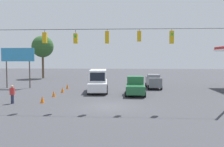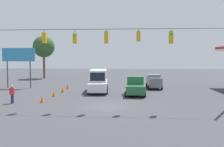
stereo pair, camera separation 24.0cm
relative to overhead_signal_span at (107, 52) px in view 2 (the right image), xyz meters
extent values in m
plane|color=#3D3D42|center=(0.08, -0.87, -4.82)|extent=(140.00, 140.00, 0.00)
cylinder|color=black|center=(0.08, 0.00, 1.87)|extent=(19.77, 0.04, 0.04)
cube|color=gold|center=(-5.25, 0.00, 1.17)|extent=(0.32, 0.36, 1.04)
cylinder|color=black|center=(-5.25, 0.00, 1.78)|extent=(0.03, 0.03, 0.18)
cylinder|color=green|center=(-5.25, 0.19, 1.40)|extent=(0.20, 0.02, 0.20)
cube|color=gold|center=(-2.59, 0.00, 1.27)|extent=(0.32, 0.36, 0.86)
cylinder|color=black|center=(-2.59, 0.00, 1.79)|extent=(0.03, 0.03, 0.17)
cylinder|color=orange|center=(-2.59, 0.19, 1.47)|extent=(0.20, 0.02, 0.20)
cube|color=gold|center=(0.08, 0.00, 1.19)|extent=(0.32, 0.36, 1.01)
cylinder|color=black|center=(0.08, 0.00, 1.79)|extent=(0.03, 0.03, 0.18)
cylinder|color=orange|center=(0.08, 0.19, 1.42)|extent=(0.20, 0.02, 0.20)
cube|color=gold|center=(2.75, 0.00, 1.11)|extent=(0.32, 0.36, 0.84)
cylinder|color=black|center=(2.75, 0.00, 1.70)|extent=(0.03, 0.03, 0.34)
cylinder|color=green|center=(2.75, 0.19, 1.30)|extent=(0.20, 0.02, 0.20)
cube|color=gold|center=(5.41, 0.00, 1.18)|extent=(0.32, 0.36, 0.90)
cylinder|color=black|center=(5.41, 0.00, 1.75)|extent=(0.03, 0.03, 0.24)
cylinder|color=orange|center=(5.41, 0.19, 1.38)|extent=(0.20, 0.02, 0.20)
cube|color=slate|center=(-5.18, -13.89, -3.87)|extent=(1.89, 4.32, 1.27)
cube|color=slate|center=(-5.18, -13.89, -3.05)|extent=(1.65, 1.93, 0.36)
cube|color=black|center=(-5.14, -14.83, -3.05)|extent=(1.37, 0.08, 0.25)
cylinder|color=black|center=(-5.98, -15.31, -4.50)|extent=(0.25, 0.65, 0.64)
cylinder|color=black|center=(-4.27, -15.23, -4.50)|extent=(0.25, 0.65, 0.64)
cylinder|color=black|center=(-6.10, -12.55, -4.50)|extent=(0.25, 0.65, 0.64)
cylinder|color=black|center=(-4.38, -12.47, -4.50)|extent=(0.25, 0.65, 0.64)
cube|color=#236038|center=(-2.51, -7.77, -4.05)|extent=(2.10, 5.05, 0.90)
cube|color=#236038|center=(-2.52, -8.38, -3.15)|extent=(1.90, 1.83, 0.90)
cube|color=black|center=(-2.52, -9.29, -3.15)|extent=(1.64, 0.04, 0.63)
cylinder|color=black|center=(-3.55, -9.40, -4.50)|extent=(0.23, 0.64, 0.64)
cylinder|color=black|center=(-1.50, -9.42, -4.50)|extent=(0.23, 0.64, 0.64)
cylinder|color=black|center=(-3.51, -6.13, -4.50)|extent=(0.23, 0.64, 0.64)
cylinder|color=black|center=(-1.47, -6.15, -4.50)|extent=(0.23, 0.64, 0.64)
cube|color=silver|center=(2.11, -10.10, -4.00)|extent=(2.78, 7.05, 1.00)
cube|color=silver|center=(2.14, -10.45, -2.79)|extent=(2.39, 4.57, 1.43)
cube|color=black|center=(1.95, -8.24, -2.79)|extent=(1.76, 0.17, 1.00)
cylinder|color=black|center=(3.01, -7.78, -4.50)|extent=(0.27, 0.66, 0.64)
cylinder|color=black|center=(0.82, -7.97, -4.50)|extent=(0.27, 0.66, 0.64)
cylinder|color=black|center=(3.39, -12.24, -4.50)|extent=(0.27, 0.66, 0.64)
cylinder|color=black|center=(1.20, -12.43, -4.50)|extent=(0.27, 0.66, 0.64)
cone|color=orange|center=(6.49, -2.14, -4.48)|extent=(0.39, 0.39, 0.68)
cone|color=orange|center=(6.50, -5.82, -4.48)|extent=(0.39, 0.39, 0.68)
cone|color=orange|center=(6.40, -9.05, -4.48)|extent=(0.39, 0.39, 0.68)
cone|color=orange|center=(6.69, -12.70, -4.48)|extent=(0.39, 0.39, 0.68)
cylinder|color=#4C473D|center=(12.18, -13.22, -2.95)|extent=(0.16, 0.16, 3.76)
cylinder|color=#4C473D|center=(15.52, -13.22, -2.95)|extent=(0.16, 0.16, 3.76)
cube|color=#338CBF|center=(13.85, -13.22, -0.13)|extent=(4.78, 0.12, 1.88)
cylinder|color=#2D334C|center=(9.17, -1.60, -4.41)|extent=(0.28, 0.28, 0.83)
cube|color=red|center=(9.17, -1.60, -3.66)|extent=(0.40, 0.24, 0.66)
sphere|color=tan|center=(9.17, -1.60, -3.20)|extent=(0.26, 0.26, 0.26)
cylinder|color=brown|center=(15.82, -29.07, -2.18)|extent=(0.44, 0.44, 5.28)
sphere|color=#2D5628|center=(15.82, -29.07, 1.67)|extent=(4.41, 4.41, 4.41)
camera|label=1|loc=(-1.73, 20.93, -0.44)|focal=40.00mm
camera|label=2|loc=(-1.97, 20.91, -0.44)|focal=40.00mm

